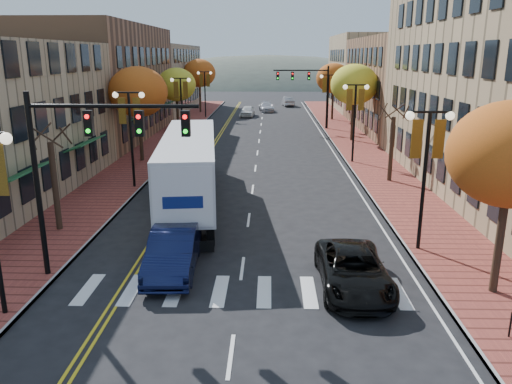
{
  "coord_description": "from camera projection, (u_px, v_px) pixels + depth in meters",
  "views": [
    {
      "loc": [
        1.06,
        -14.31,
        8.25
      ],
      "look_at": [
        0.45,
        7.47,
        2.2
      ],
      "focal_mm": 35.0,
      "sensor_mm": 36.0,
      "label": 1
    }
  ],
  "objects": [
    {
      "name": "tree_right_c",
      "position": [
        354.0,
        85.0,
        47.07
      ],
      "size": [
        4.48,
        4.48,
        7.21
      ],
      "color": "#382619",
      "rests_on": "sidewalk_right"
    },
    {
      "name": "sidewalk_left",
      "position": [
        164.0,
        143.0,
        47.55
      ],
      "size": [
        4.0,
        85.0,
        0.15
      ],
      "primitive_type": "cube",
      "color": "brown",
      "rests_on": "ground"
    },
    {
      "name": "car_far_oncoming",
      "position": [
        288.0,
        102.0,
        81.18
      ],
      "size": [
        2.04,
        4.6,
        1.47
      ],
      "primitive_type": "imported",
      "rotation": [
        0.0,
        0.0,
        3.25
      ],
      "color": "#A4A4AC",
      "rests_on": "ground"
    },
    {
      "name": "ground",
      "position": [
        236.0,
        320.0,
        16.02
      ],
      "size": [
        200.0,
        200.0,
        0.0
      ],
      "primitive_type": "plane",
      "color": "black",
      "rests_on": "ground"
    },
    {
      "name": "semi_truck",
      "position": [
        190.0,
        162.0,
        27.86
      ],
      "size": [
        4.49,
        16.54,
        4.09
      ],
      "rotation": [
        0.0,
        0.0,
        0.12
      ],
      "color": "black",
      "rests_on": "ground"
    },
    {
      "name": "building_right_mid",
      "position": [
        429.0,
        84.0,
        54.64
      ],
      "size": [
        15.0,
        24.0,
        10.0
      ],
      "primitive_type": "cube",
      "color": "brown",
      "rests_on": "ground"
    },
    {
      "name": "sidewalk_right",
      "position": [
        354.0,
        144.0,
        47.06
      ],
      "size": [
        4.0,
        85.0,
        0.15
      ],
      "primitive_type": "cube",
      "color": "brown",
      "rests_on": "ground"
    },
    {
      "name": "building_right_far",
      "position": [
        385.0,
        73.0,
        75.7
      ],
      "size": [
        15.0,
        20.0,
        11.0
      ],
      "primitive_type": "cube",
      "color": "#9E8966",
      "rests_on": "ground"
    },
    {
      "name": "tree_right_d",
      "position": [
        334.0,
        78.0,
        62.52
      ],
      "size": [
        4.35,
        4.35,
        7.0
      ],
      "color": "#382619",
      "rests_on": "sidewalk_right"
    },
    {
      "name": "tree_left_c",
      "position": [
        176.0,
        85.0,
        53.44
      ],
      "size": [
        4.16,
        4.16,
        6.69
      ],
      "color": "#382619",
      "rests_on": "sidewalk_left"
    },
    {
      "name": "tree_left_d",
      "position": [
        199.0,
        73.0,
        70.63
      ],
      "size": [
        4.61,
        4.61,
        7.42
      ],
      "color": "#382619",
      "rests_on": "sidewalk_left"
    },
    {
      "name": "building_left_far",
      "position": [
        149.0,
        78.0,
        73.96
      ],
      "size": [
        12.0,
        26.0,
        9.5
      ],
      "primitive_type": "cube",
      "color": "#9E8966",
      "rests_on": "ground"
    },
    {
      "name": "car_far_silver",
      "position": [
        266.0,
        107.0,
        73.56
      ],
      "size": [
        2.41,
        4.96,
        1.39
      ],
      "primitive_type": "imported",
      "rotation": [
        0.0,
        0.0,
        0.1
      ],
      "color": "#B5B5BD",
      "rests_on": "ground"
    },
    {
      "name": "black_suv",
      "position": [
        353.0,
        270.0,
        17.98
      ],
      "size": [
        2.45,
        5.23,
        1.45
      ],
      "primitive_type": "imported",
      "rotation": [
        0.0,
        0.0,
        0.01
      ],
      "color": "black",
      "rests_on": "ground"
    },
    {
      "name": "traffic_mast_near",
      "position": [
        86.0,
        151.0,
        17.74
      ],
      "size": [
        6.1,
        0.35,
        7.0
      ],
      "color": "black",
      "rests_on": "ground"
    },
    {
      "name": "car_far_white",
      "position": [
        248.0,
        111.0,
        67.7
      ],
      "size": [
        2.02,
        4.4,
        1.46
      ],
      "primitive_type": "imported",
      "rotation": [
        0.0,
        0.0,
        -0.07
      ],
      "color": "silver",
      "rests_on": "ground"
    },
    {
      "name": "tree_right_a",
      "position": [
        511.0,
        155.0,
        16.35
      ],
      "size": [
        4.16,
        4.16,
        6.69
      ],
      "color": "#382619",
      "rests_on": "sidewalk_right"
    },
    {
      "name": "lamp_left_d",
      "position": [
        205.0,
        85.0,
        65.16
      ],
      "size": [
        1.96,
        0.36,
        6.05
      ],
      "color": "black",
      "rests_on": "ground"
    },
    {
      "name": "building_left_mid",
      "position": [
        89.0,
        82.0,
        49.68
      ],
      "size": [
        12.0,
        24.0,
        11.0
      ],
      "primitive_type": "cube",
      "color": "brown",
      "rests_on": "ground"
    },
    {
      "name": "traffic_mast_far",
      "position": [
        310.0,
        85.0,
        55.01
      ],
      "size": [
        6.1,
        0.34,
        7.0
      ],
      "color": "black",
      "rests_on": "ground"
    },
    {
      "name": "lamp_left_c",
      "position": [
        181.0,
        97.0,
        47.82
      ],
      "size": [
        1.96,
        0.36,
        6.05
      ],
      "color": "black",
      "rests_on": "ground"
    },
    {
      "name": "tree_right_b",
      "position": [
        391.0,
        149.0,
        32.52
      ],
      "size": [
        0.28,
        0.28,
        4.2
      ],
      "color": "#382619",
      "rests_on": "sidewalk_right"
    },
    {
      "name": "lamp_left_b",
      "position": [
        130.0,
        121.0,
        30.49
      ],
      "size": [
        1.96,
        0.36,
        6.05
      ],
      "color": "black",
      "rests_on": "ground"
    },
    {
      "name": "tree_left_b",
      "position": [
        138.0,
        92.0,
        37.92
      ],
      "size": [
        4.48,
        4.48,
        7.21
      ],
      "color": "#382619",
      "rests_on": "sidewalk_left"
    },
    {
      "name": "navy_sedan",
      "position": [
        173.0,
        251.0,
        19.4
      ],
      "size": [
        2.0,
        5.13,
        1.66
      ],
      "primitive_type": "imported",
      "rotation": [
        0.0,
        0.0,
        0.05
      ],
      "color": "black",
      "rests_on": "ground"
    },
    {
      "name": "lamp_right_c",
      "position": [
        328.0,
        91.0,
        55.12
      ],
      "size": [
        1.96,
        0.36,
        6.05
      ],
      "color": "black",
      "rests_on": "ground"
    },
    {
      "name": "lamp_right_b",
      "position": [
        355.0,
        108.0,
        37.79
      ],
      "size": [
        1.96,
        0.36,
        6.05
      ],
      "color": "black",
      "rests_on": "ground"
    },
    {
      "name": "tree_left_a",
      "position": [
        55.0,
        186.0,
        23.37
      ],
      "size": [
        0.28,
        0.28,
        4.2
      ],
      "color": "#382619",
      "rests_on": "sidewalk_left"
    },
    {
      "name": "lamp_right_a",
      "position": [
        427.0,
        154.0,
        20.45
      ],
      "size": [
        1.96,
        0.36,
        6.05
      ],
      "color": "black",
      "rests_on": "ground"
    }
  ]
}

